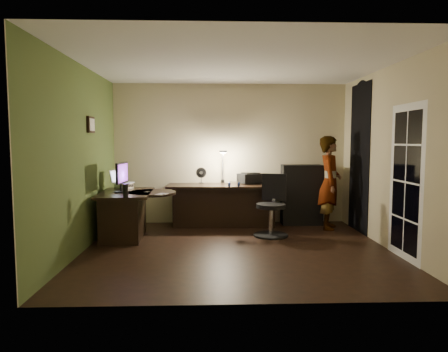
{
  "coord_description": "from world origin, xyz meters",
  "views": [
    {
      "loc": [
        -0.39,
        -5.78,
        1.6
      ],
      "look_at": [
        -0.15,
        1.05,
        1.0
      ],
      "focal_mm": 32.0,
      "sensor_mm": 36.0,
      "label": 1
    }
  ],
  "objects_px": {
    "desk_left": "(127,215)",
    "office_chair": "(271,206)",
    "desk_right": "(224,205)",
    "monitor": "(121,181)",
    "cabinet": "(302,195)",
    "person": "(330,183)"
  },
  "relations": [
    {
      "from": "desk_left",
      "to": "desk_right",
      "type": "bearing_deg",
      "value": 24.78
    },
    {
      "from": "cabinet",
      "to": "desk_right",
      "type": "bearing_deg",
      "value": -173.17
    },
    {
      "from": "desk_left",
      "to": "office_chair",
      "type": "height_order",
      "value": "office_chair"
    },
    {
      "from": "monitor",
      "to": "office_chair",
      "type": "height_order",
      "value": "monitor"
    },
    {
      "from": "monitor",
      "to": "office_chair",
      "type": "xyz_separation_m",
      "value": [
        2.47,
        0.11,
        -0.43
      ]
    },
    {
      "from": "cabinet",
      "to": "monitor",
      "type": "bearing_deg",
      "value": -160.04
    },
    {
      "from": "desk_left",
      "to": "desk_right",
      "type": "relative_size",
      "value": 0.63
    },
    {
      "from": "office_chair",
      "to": "person",
      "type": "xyz_separation_m",
      "value": [
        1.15,
        0.54,
        0.33
      ]
    },
    {
      "from": "desk_left",
      "to": "office_chair",
      "type": "xyz_separation_m",
      "value": [
        2.4,
        0.03,
        0.14
      ]
    },
    {
      "from": "desk_right",
      "to": "person",
      "type": "xyz_separation_m",
      "value": [
        1.91,
        -0.28,
        0.45
      ]
    },
    {
      "from": "desk_right",
      "to": "monitor",
      "type": "xyz_separation_m",
      "value": [
        -1.71,
        -0.93,
        0.55
      ]
    },
    {
      "from": "office_chair",
      "to": "desk_right",
      "type": "bearing_deg",
      "value": 154.47
    },
    {
      "from": "cabinet",
      "to": "person",
      "type": "bearing_deg",
      "value": -44.11
    },
    {
      "from": "desk_right",
      "to": "office_chair",
      "type": "bearing_deg",
      "value": -45.4
    },
    {
      "from": "monitor",
      "to": "person",
      "type": "distance_m",
      "value": 3.68
    },
    {
      "from": "desk_left",
      "to": "cabinet",
      "type": "xyz_separation_m",
      "value": [
        3.14,
        0.99,
        0.19
      ]
    },
    {
      "from": "desk_left",
      "to": "monitor",
      "type": "bearing_deg",
      "value": -132.17
    },
    {
      "from": "desk_left",
      "to": "monitor",
      "type": "distance_m",
      "value": 0.57
    },
    {
      "from": "desk_left",
      "to": "monitor",
      "type": "relative_size",
      "value": 2.5
    },
    {
      "from": "office_chair",
      "to": "cabinet",
      "type": "bearing_deg",
      "value": 73.96
    },
    {
      "from": "desk_left",
      "to": "person",
      "type": "bearing_deg",
      "value": 6.45
    },
    {
      "from": "desk_right",
      "to": "cabinet",
      "type": "bearing_deg",
      "value": 7.02
    }
  ]
}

